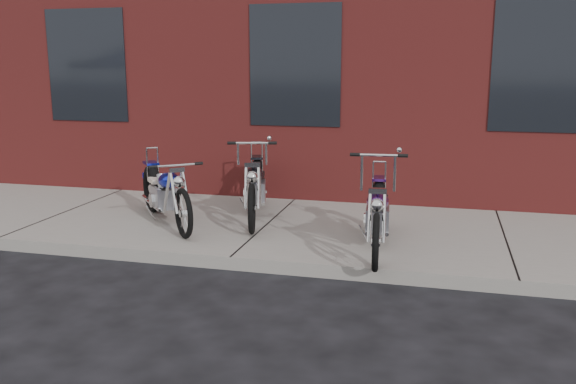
# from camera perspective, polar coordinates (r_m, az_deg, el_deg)

# --- Properties ---
(ground) EXTENTS (120.00, 120.00, 0.00)m
(ground) POSITION_cam_1_polar(r_m,az_deg,el_deg) (6.79, -5.43, -7.30)
(ground) COLOR black
(ground) RESTS_ON ground
(sidewalk) EXTENTS (22.00, 3.00, 0.15)m
(sidewalk) POSITION_cam_1_polar(r_m,az_deg,el_deg) (8.13, -1.88, -3.45)
(sidewalk) COLOR gray
(sidewalk) RESTS_ON ground
(chopper_purple) EXTENTS (0.51, 2.11, 1.18)m
(chopper_purple) POSITION_cam_1_polar(r_m,az_deg,el_deg) (7.00, 8.38, -2.26)
(chopper_purple) COLOR black
(chopper_purple) RESTS_ON sidewalk
(chopper_blue) EXTENTS (1.48, 1.69, 0.93)m
(chopper_blue) POSITION_cam_1_polar(r_m,az_deg,el_deg) (8.21, -11.39, -0.23)
(chopper_blue) COLOR black
(chopper_blue) RESTS_ON sidewalk
(chopper_third) EXTENTS (0.75, 2.17, 1.13)m
(chopper_third) POSITION_cam_1_polar(r_m,az_deg,el_deg) (8.35, -3.10, 0.29)
(chopper_third) COLOR black
(chopper_third) RESTS_ON sidewalk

